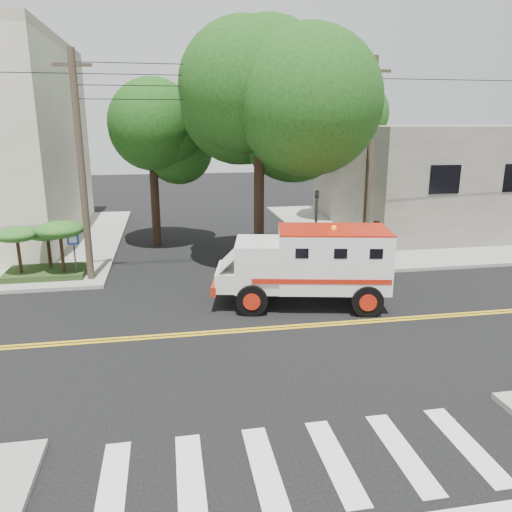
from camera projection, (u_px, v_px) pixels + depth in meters
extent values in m
plane|color=black|center=(250.00, 330.00, 15.77)|extent=(100.00, 100.00, 0.00)
cube|color=gray|center=(428.00, 227.00, 30.89)|extent=(17.00, 17.00, 0.15)
cube|color=#656157|center=(451.00, 175.00, 30.82)|extent=(14.00, 12.00, 6.00)
cylinder|color=#382D23|center=(82.00, 172.00, 19.34)|extent=(0.28, 0.28, 9.00)
cylinder|color=#382D23|center=(369.00, 166.00, 21.57)|extent=(0.28, 0.28, 9.00)
cylinder|color=black|center=(259.00, 191.00, 21.29)|extent=(0.44, 0.44, 7.00)
sphere|color=#133D10|center=(259.00, 106.00, 20.38)|extent=(5.32, 5.32, 5.32)
sphere|color=#133D10|center=(291.00, 90.00, 19.70)|extent=(4.56, 4.56, 4.56)
cylinder|color=black|center=(155.00, 193.00, 25.93)|extent=(0.44, 0.44, 5.60)
sphere|color=#133D10|center=(152.00, 137.00, 25.20)|extent=(3.92, 3.92, 3.92)
sphere|color=#133D10|center=(168.00, 129.00, 24.70)|extent=(3.36, 3.36, 3.36)
cylinder|color=black|center=(340.00, 177.00, 31.65)|extent=(0.44, 0.44, 5.95)
sphere|color=#133D10|center=(342.00, 129.00, 30.87)|extent=(4.20, 4.20, 4.20)
sphere|color=#133D10|center=(360.00, 121.00, 30.34)|extent=(3.60, 3.60, 3.60)
cylinder|color=#3F3F42|center=(316.00, 232.00, 21.27)|extent=(0.12, 0.12, 3.60)
imported|color=#3F3F42|center=(317.00, 201.00, 20.92)|extent=(0.15, 0.18, 0.90)
cylinder|color=#3F3F42|center=(75.00, 258.00, 20.34)|extent=(0.06, 0.06, 2.00)
cube|color=#0C33A5|center=(73.00, 239.00, 20.08)|extent=(0.45, 0.03, 0.45)
cube|color=#1E3314|center=(47.00, 272.00, 20.88)|extent=(3.20, 2.00, 0.24)
cylinder|color=black|center=(19.00, 255.00, 20.21)|extent=(0.14, 0.14, 1.52)
ellipsoid|color=#1F5519|center=(17.00, 234.00, 19.99)|extent=(1.73, 1.73, 0.60)
cylinder|color=black|center=(49.00, 251.00, 21.07)|extent=(0.14, 0.14, 1.36)
ellipsoid|color=#1F5519|center=(47.00, 234.00, 20.87)|extent=(1.55, 1.55, 0.54)
cylinder|color=black|center=(62.00, 252.00, 20.29)|extent=(0.14, 0.14, 1.68)
ellipsoid|color=#1F5519|center=(60.00, 230.00, 20.05)|extent=(1.91, 1.91, 0.66)
cube|color=white|center=(333.00, 259.00, 17.55)|extent=(4.16, 2.94, 2.04)
cube|color=white|center=(258.00, 264.00, 17.66)|extent=(1.95, 2.41, 1.65)
cube|color=black|center=(237.00, 252.00, 17.56)|extent=(0.38, 1.63, 0.68)
cube|color=white|center=(230.00, 277.00, 17.80)|extent=(1.24, 2.08, 0.68)
cube|color=#B81E0E|center=(216.00, 283.00, 17.88)|extent=(0.58, 2.09, 0.34)
cube|color=#B81E0E|center=(334.00, 230.00, 17.28)|extent=(4.16, 2.94, 0.06)
cylinder|color=black|center=(252.00, 300.00, 16.86)|extent=(1.11, 0.52, 1.07)
cylinder|color=black|center=(253.00, 280.00, 18.97)|extent=(1.11, 0.52, 1.07)
cylinder|color=black|center=(367.00, 301.00, 16.79)|extent=(1.11, 0.52, 1.07)
cylinder|color=black|center=(356.00, 281.00, 18.89)|extent=(1.11, 0.52, 1.07)
imported|color=gray|center=(377.00, 248.00, 21.86)|extent=(0.73, 0.56, 1.77)
imported|color=gray|center=(374.00, 240.00, 23.22)|extent=(0.89, 0.70, 1.81)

